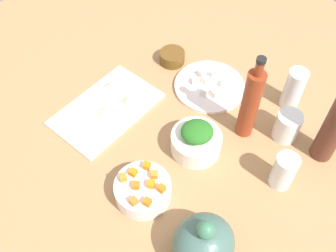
% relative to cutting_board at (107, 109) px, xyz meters
% --- Properties ---
extents(tabletop, '(1.90, 1.90, 0.03)m').
position_rel_cutting_board_xyz_m(tabletop, '(-0.06, 0.21, -0.02)').
color(tabletop, '#A77B50').
rests_on(tabletop, ground).
extents(cutting_board, '(0.34, 0.22, 0.01)m').
position_rel_cutting_board_xyz_m(cutting_board, '(0.00, 0.00, 0.00)').
color(cutting_board, silver).
rests_on(cutting_board, tabletop).
extents(plate_tofu, '(0.23, 0.23, 0.01)m').
position_rel_cutting_board_xyz_m(plate_tofu, '(-0.30, 0.17, 0.00)').
color(plate_tofu, white).
rests_on(plate_tofu, tabletop).
extents(bowl_greens, '(0.14, 0.14, 0.06)m').
position_rel_cutting_board_xyz_m(bowl_greens, '(-0.08, 0.30, 0.03)').
color(bowl_greens, white).
rests_on(bowl_greens, tabletop).
extents(bowl_carrots, '(0.15, 0.15, 0.05)m').
position_rel_cutting_board_xyz_m(bowl_carrots, '(0.13, 0.30, 0.02)').
color(bowl_carrots, white).
rests_on(bowl_carrots, tabletop).
extents(bowl_small_side, '(0.09, 0.09, 0.04)m').
position_rel_cutting_board_xyz_m(bowl_small_side, '(-0.30, -0.00, 0.02)').
color(bowl_small_side, brown).
rests_on(bowl_small_side, tabletop).
extents(teapot, '(0.17, 0.14, 0.17)m').
position_rel_cutting_board_xyz_m(teapot, '(0.14, 0.51, 0.06)').
color(teapot, '#42645C').
rests_on(teapot, tabletop).
extents(bottle_0, '(0.05, 0.05, 0.29)m').
position_rel_cutting_board_xyz_m(bottle_0, '(-0.23, 0.36, 0.12)').
color(bottle_0, maroon).
rests_on(bottle_0, tabletop).
extents(bottle_1, '(0.06, 0.06, 0.28)m').
position_rel_cutting_board_xyz_m(bottle_1, '(-0.32, 0.57, 0.12)').
color(bottle_1, '#542B20').
rests_on(bottle_1, tabletop).
extents(drinking_glass_0, '(0.06, 0.06, 0.14)m').
position_rel_cutting_board_xyz_m(drinking_glass_0, '(-0.42, 0.40, 0.06)').
color(drinking_glass_0, white).
rests_on(drinking_glass_0, tabletop).
extents(drinking_glass_1, '(0.06, 0.06, 0.11)m').
position_rel_cutting_board_xyz_m(drinking_glass_1, '(-0.16, 0.54, 0.05)').
color(drinking_glass_1, white).
rests_on(drinking_glass_1, tabletop).
extents(drinking_glass_2, '(0.07, 0.07, 0.09)m').
position_rel_cutting_board_xyz_m(drinking_glass_2, '(-0.30, 0.46, 0.04)').
color(drinking_glass_2, white).
rests_on(drinking_glass_2, tabletop).
extents(carrot_cube_0, '(0.03, 0.03, 0.02)m').
position_rel_cutting_board_xyz_m(carrot_cube_0, '(0.14, 0.29, 0.06)').
color(carrot_cube_0, orange).
rests_on(carrot_cube_0, bowl_carrots).
extents(carrot_cube_1, '(0.02, 0.02, 0.02)m').
position_rel_cutting_board_xyz_m(carrot_cube_1, '(0.11, 0.34, 0.06)').
color(carrot_cube_1, orange).
rests_on(carrot_cube_1, bowl_carrots).
extents(carrot_cube_2, '(0.02, 0.02, 0.02)m').
position_rel_cutting_board_xyz_m(carrot_cube_2, '(0.11, 0.31, 0.06)').
color(carrot_cube_2, orange).
rests_on(carrot_cube_2, bowl_carrots).
extents(carrot_cube_3, '(0.02, 0.02, 0.02)m').
position_rel_cutting_board_xyz_m(carrot_cube_3, '(0.12, 0.26, 0.06)').
color(carrot_cube_3, orange).
rests_on(carrot_cube_3, bowl_carrots).
extents(carrot_cube_4, '(0.02, 0.02, 0.02)m').
position_rel_cutting_board_xyz_m(carrot_cube_4, '(0.18, 0.32, 0.06)').
color(carrot_cube_4, orange).
rests_on(carrot_cube_4, bowl_carrots).
extents(carrot_cube_5, '(0.03, 0.03, 0.02)m').
position_rel_cutting_board_xyz_m(carrot_cube_5, '(0.09, 0.30, 0.06)').
color(carrot_cube_5, orange).
rests_on(carrot_cube_5, bowl_carrots).
extents(carrot_cube_6, '(0.02, 0.02, 0.02)m').
position_rel_cutting_board_xyz_m(carrot_cube_6, '(0.15, 0.25, 0.06)').
color(carrot_cube_6, orange).
rests_on(carrot_cube_6, bowl_carrots).
extents(carrot_cube_7, '(0.02, 0.02, 0.02)m').
position_rel_cutting_board_xyz_m(carrot_cube_7, '(0.16, 0.34, 0.06)').
color(carrot_cube_7, orange).
rests_on(carrot_cube_7, bowl_carrots).
extents(carrot_cube_8, '(0.02, 0.02, 0.02)m').
position_rel_cutting_board_xyz_m(carrot_cube_8, '(0.08, 0.27, 0.06)').
color(carrot_cube_8, orange).
rests_on(carrot_cube_8, bowl_carrots).
extents(chopped_greens_mound, '(0.12, 0.12, 0.04)m').
position_rel_cutting_board_xyz_m(chopped_greens_mound, '(-0.08, 0.30, 0.08)').
color(chopped_greens_mound, '#266B21').
rests_on(chopped_greens_mound, bowl_greens).
extents(tofu_cube_0, '(0.03, 0.03, 0.02)m').
position_rel_cutting_board_xyz_m(tofu_cube_0, '(-0.33, 0.16, 0.02)').
color(tofu_cube_0, white).
rests_on(tofu_cube_0, plate_tofu).
extents(tofu_cube_1, '(0.03, 0.03, 0.02)m').
position_rel_cutting_board_xyz_m(tofu_cube_1, '(-0.27, 0.22, 0.02)').
color(tofu_cube_1, '#F0E4CC').
rests_on(tofu_cube_1, plate_tofu).
extents(tofu_cube_2, '(0.03, 0.03, 0.02)m').
position_rel_cutting_board_xyz_m(tofu_cube_2, '(-0.27, 0.14, 0.02)').
color(tofu_cube_2, silver).
rests_on(tofu_cube_2, plate_tofu).
extents(tofu_cube_3, '(0.03, 0.03, 0.02)m').
position_rel_cutting_board_xyz_m(tofu_cube_3, '(-0.25, 0.19, 0.02)').
color(tofu_cube_3, white).
rests_on(tofu_cube_3, plate_tofu).
extents(tofu_cube_4, '(0.03, 0.03, 0.02)m').
position_rel_cutting_board_xyz_m(tofu_cube_4, '(-0.31, 0.13, 0.02)').
color(tofu_cube_4, '#FBDED3').
rests_on(tofu_cube_4, plate_tofu).
extents(tofu_cube_5, '(0.03, 0.03, 0.02)m').
position_rel_cutting_board_xyz_m(tofu_cube_5, '(-0.33, 0.21, 0.02)').
color(tofu_cube_5, '#EEE4CF').
rests_on(tofu_cube_5, plate_tofu).
extents(tofu_cube_6, '(0.03, 0.03, 0.02)m').
position_rel_cutting_board_xyz_m(tofu_cube_6, '(-0.30, 0.16, 0.02)').
color(tofu_cube_6, white).
rests_on(tofu_cube_6, plate_tofu).
extents(dumpling_0, '(0.07, 0.07, 0.02)m').
position_rel_cutting_board_xyz_m(dumpling_0, '(-0.06, -0.05, 0.02)').
color(dumpling_0, beige).
rests_on(dumpling_0, cutting_board).
extents(dumpling_1, '(0.07, 0.06, 0.02)m').
position_rel_cutting_board_xyz_m(dumpling_1, '(0.02, 0.01, 0.02)').
color(dumpling_1, beige).
rests_on(dumpling_1, cutting_board).
extents(dumpling_2, '(0.06, 0.06, 0.03)m').
position_rel_cutting_board_xyz_m(dumpling_2, '(-0.07, 0.03, 0.02)').
color(dumpling_2, beige).
rests_on(dumpling_2, cutting_board).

